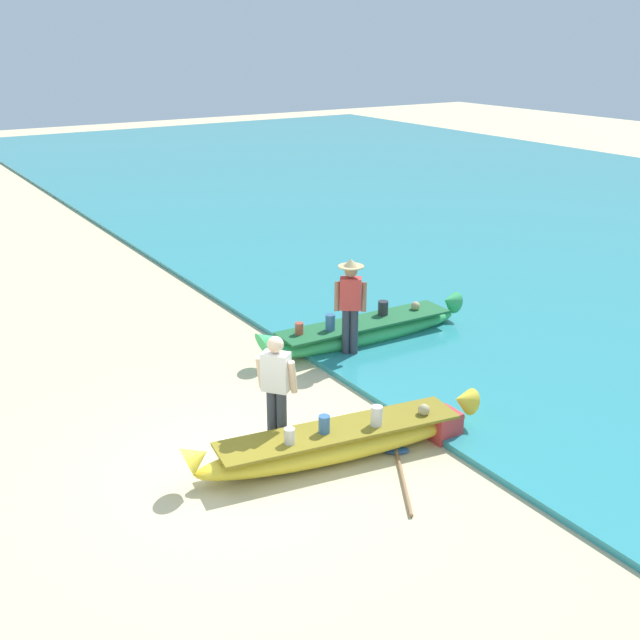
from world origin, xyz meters
The scene contains 8 objects.
ground_plane centered at (0.00, 0.00, 0.00)m, with size 80.00×80.00×0.00m, color beige.
sea centered at (14.61, 8.00, 0.05)m, with size 24.00×56.00×0.10m, color teal.
boat_yellow_foreground centered at (1.26, -0.41, 0.25)m, with size 4.28×1.26×0.71m.
boat_green_midground centered at (3.90, 2.69, 0.25)m, with size 4.35×0.84×0.72m.
person_vendor_hatted centered at (3.28, 2.28, 1.05)m, with size 0.55×0.48×1.80m.
person_tourist_customer centered at (0.65, 0.20, 0.95)m, with size 0.49×0.55×1.68m.
cooler_box centered at (2.77, -0.76, 0.21)m, with size 0.41×0.39×0.41m, color #C63838.
paddle centered at (1.73, -1.12, 0.03)m, with size 1.02×1.50×0.05m.
Camera 1 is at (-3.85, -7.92, 5.39)m, focal length 43.43 mm.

